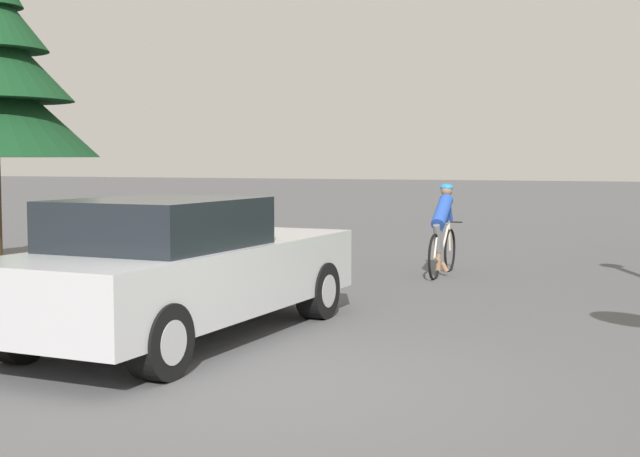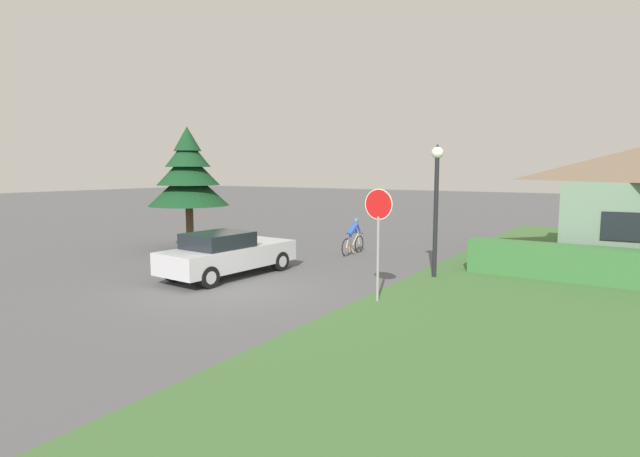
{
  "view_description": "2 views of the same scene",
  "coord_description": "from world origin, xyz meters",
  "px_view_note": "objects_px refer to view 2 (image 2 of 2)",
  "views": [
    {
      "loc": [
        3.04,
        -6.5,
        1.85
      ],
      "look_at": [
        -1.15,
        4.44,
        0.93
      ],
      "focal_mm": 50.0,
      "sensor_mm": 36.0,
      "label": 1
    },
    {
      "loc": [
        9.53,
        -10.3,
        3.41
      ],
      "look_at": [
        -1.12,
        6.32,
        1.09
      ],
      "focal_mm": 28.0,
      "sensor_mm": 36.0,
      "label": 2
    }
  ],
  "objects_px": {
    "conifer_tall_near": "(188,175)",
    "stop_sign": "(378,221)",
    "cyclist": "(353,237)",
    "street_lamp": "(436,189)",
    "sedan_left_lane": "(227,254)"
  },
  "relations": [
    {
      "from": "sedan_left_lane",
      "to": "street_lamp",
      "type": "relative_size",
      "value": 1.13
    },
    {
      "from": "sedan_left_lane",
      "to": "street_lamp",
      "type": "bearing_deg",
      "value": -54.85
    },
    {
      "from": "stop_sign",
      "to": "conifer_tall_near",
      "type": "height_order",
      "value": "conifer_tall_near"
    },
    {
      "from": "sedan_left_lane",
      "to": "street_lamp",
      "type": "distance_m",
      "value": 6.98
    },
    {
      "from": "stop_sign",
      "to": "sedan_left_lane",
      "type": "bearing_deg",
      "value": 1.11
    },
    {
      "from": "cyclist",
      "to": "stop_sign",
      "type": "distance_m",
      "value": 7.5
    },
    {
      "from": "cyclist",
      "to": "stop_sign",
      "type": "xyz_separation_m",
      "value": [
        4.11,
        -6.11,
        1.41
      ]
    },
    {
      "from": "conifer_tall_near",
      "to": "stop_sign",
      "type": "bearing_deg",
      "value": -18.41
    },
    {
      "from": "sedan_left_lane",
      "to": "street_lamp",
      "type": "height_order",
      "value": "street_lamp"
    },
    {
      "from": "cyclist",
      "to": "stop_sign",
      "type": "bearing_deg",
      "value": -146.36
    },
    {
      "from": "street_lamp",
      "to": "sedan_left_lane",
      "type": "bearing_deg",
      "value": -148.33
    },
    {
      "from": "sedan_left_lane",
      "to": "stop_sign",
      "type": "xyz_separation_m",
      "value": [
        5.45,
        -0.18,
        1.39
      ]
    },
    {
      "from": "cyclist",
      "to": "street_lamp",
      "type": "bearing_deg",
      "value": -119.64
    },
    {
      "from": "conifer_tall_near",
      "to": "street_lamp",
      "type": "bearing_deg",
      "value": 0.32
    },
    {
      "from": "cyclist",
      "to": "stop_sign",
      "type": "relative_size",
      "value": 0.62
    }
  ]
}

